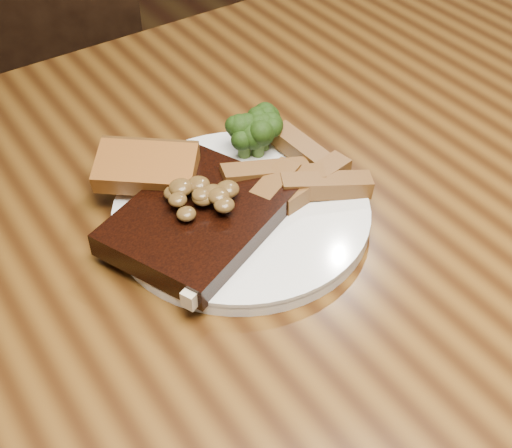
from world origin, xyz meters
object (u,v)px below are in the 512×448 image
Objects in this scene: chair_far at (35,144)px; garlic_bread at (148,183)px; potato_wedges at (300,176)px; steak at (199,219)px; dining_table at (245,318)px; plate at (242,214)px.

garlic_bread is at bearing 105.41° from chair_far.
steak is at bearing 179.50° from potato_wedges.
steak reaches higher than dining_table.
steak is 1.41× the size of potato_wedges.
chair_far is 3.36× the size of plate.
garlic_bread is 0.84× the size of potato_wedges.
plate is 2.58× the size of garlic_bread.
potato_wedges is (0.13, -0.08, 0.00)m from garlic_bread.
plate is at bearing -11.09° from garlic_bread.
plate reaches higher than dining_table.
potato_wedges is (0.12, -0.00, -0.00)m from steak.
dining_table is 16.17× the size of garlic_bread.
chair_far is at bearing 99.36° from potato_wedges.
potato_wedges reaches higher than dining_table.
garlic_bread reaches higher than plate.
steak reaches higher than plate.
garlic_bread is at bearing 106.75° from dining_table.
steak reaches higher than garlic_bread.
chair_far is 5.16× the size of steak.
plate is 0.07m from potato_wedges.
chair_far reaches higher than dining_table.
dining_table is 9.63× the size of steak.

